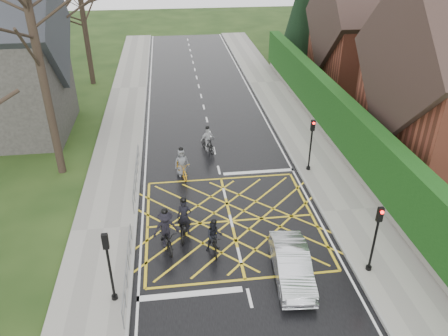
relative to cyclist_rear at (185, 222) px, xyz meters
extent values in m
plane|color=black|center=(2.25, 0.70, -0.64)|extent=(120.00, 120.00, 0.00)
cube|color=black|center=(2.25, 0.70, -0.64)|extent=(9.00, 80.00, 0.01)
cube|color=gray|center=(8.25, 0.70, -0.57)|extent=(3.00, 80.00, 0.15)
cube|color=gray|center=(-3.75, 0.70, -0.57)|extent=(3.00, 80.00, 0.15)
cube|color=slate|center=(10.00, 6.70, -0.29)|extent=(0.50, 38.00, 0.70)
cube|color=#10350E|center=(10.00, 6.70, 1.46)|extent=(0.90, 38.00, 2.80)
cube|color=brown|center=(17.00, 18.70, 2.36)|extent=(9.00, 8.00, 6.00)
cube|color=#31221D|center=(17.00, 18.70, 5.26)|extent=(9.80, 8.80, 8.80)
cylinder|color=black|center=(13.00, 26.70, -0.04)|extent=(0.50, 0.50, 1.20)
cone|color=black|center=(13.00, 26.70, 4.36)|extent=(4.60, 4.60, 10.00)
cylinder|color=black|center=(-6.75, 6.70, 4.86)|extent=(0.44, 0.44, 11.00)
cylinder|color=black|center=(-7.75, 14.70, 5.36)|extent=(0.44, 0.44, 12.00)
cylinder|color=black|center=(-7.05, 22.70, 4.36)|extent=(0.44, 0.44, 10.00)
cylinder|color=slate|center=(-2.40, -2.80, 0.36)|extent=(0.05, 5.00, 0.05)
cylinder|color=slate|center=(-2.40, -2.80, -0.09)|extent=(0.04, 5.00, 0.04)
cylinder|color=slate|center=(-2.40, -5.30, -0.14)|extent=(0.04, 0.04, 1.00)
cylinder|color=slate|center=(-2.40, -0.30, -0.14)|extent=(0.04, 0.04, 1.00)
cylinder|color=slate|center=(-2.40, 4.70, 0.36)|extent=(0.05, 6.00, 0.05)
cylinder|color=slate|center=(-2.40, 4.70, -0.09)|extent=(0.04, 6.00, 0.04)
cylinder|color=slate|center=(-2.40, 1.70, -0.14)|extent=(0.04, 0.04, 1.00)
cylinder|color=slate|center=(-2.40, 7.70, -0.14)|extent=(0.04, 0.04, 1.00)
cylinder|color=black|center=(7.35, 4.90, 0.86)|extent=(0.10, 0.10, 3.00)
cylinder|color=black|center=(7.35, 4.90, -0.49)|extent=(0.24, 0.24, 0.30)
cube|color=black|center=(7.35, 4.90, 2.26)|extent=(0.22, 0.16, 0.62)
sphere|color=#FF0C0C|center=(7.35, 4.78, 2.44)|extent=(0.14, 0.14, 0.14)
cylinder|color=black|center=(7.35, -3.50, 0.86)|extent=(0.10, 0.10, 3.00)
cylinder|color=black|center=(7.35, -3.50, -0.49)|extent=(0.24, 0.24, 0.30)
cube|color=black|center=(7.35, -3.50, 2.26)|extent=(0.22, 0.16, 0.62)
sphere|color=#FF0C0C|center=(7.35, -3.62, 2.44)|extent=(0.14, 0.14, 0.14)
cylinder|color=black|center=(-2.85, -3.80, 0.86)|extent=(0.10, 0.10, 3.00)
cylinder|color=black|center=(-2.85, -3.80, -0.49)|extent=(0.24, 0.24, 0.30)
cube|color=black|center=(-2.85, -3.80, 2.26)|extent=(0.22, 0.16, 0.62)
sphere|color=#FF0C0C|center=(-2.85, -3.68, 2.44)|extent=(0.14, 0.14, 0.14)
imported|color=black|center=(0.00, -0.03, -0.11)|extent=(1.02, 2.11, 1.07)
imported|color=black|center=(0.00, 0.07, 0.26)|extent=(0.72, 0.53, 1.81)
sphere|color=black|center=(0.00, 0.07, 1.19)|extent=(0.28, 0.28, 0.28)
imported|color=black|center=(1.22, -1.40, -0.15)|extent=(0.47, 1.64, 0.99)
imported|color=black|center=(1.22, -1.30, 0.11)|extent=(0.74, 0.58, 1.51)
sphere|color=black|center=(1.22, -1.30, 0.89)|extent=(0.24, 0.24, 0.24)
imported|color=black|center=(-0.85, -0.84, -0.10)|extent=(1.15, 2.16, 1.08)
imported|color=black|center=(-0.85, -0.74, 0.27)|extent=(1.30, 0.92, 1.83)
sphere|color=black|center=(-0.85, -0.74, 1.21)|extent=(0.29, 0.29, 0.29)
imported|color=black|center=(1.85, 8.19, -0.13)|extent=(1.10, 1.73, 1.01)
imported|color=#B0B1B4|center=(1.85, 8.29, 0.13)|extent=(0.98, 0.71, 1.55)
sphere|color=black|center=(1.85, 8.29, 0.93)|extent=(0.24, 0.24, 0.24)
imported|color=#B37815|center=(0.10, 5.32, -0.16)|extent=(1.07, 1.93, 0.96)
imported|color=#575A5E|center=(0.10, 5.42, 0.18)|extent=(0.90, 0.70, 1.64)
sphere|color=black|center=(0.10, 5.42, 1.02)|extent=(0.26, 0.26, 0.26)
imported|color=silver|center=(4.11, -3.39, 0.00)|extent=(1.66, 3.97, 1.28)
camera|label=1|loc=(-0.28, -16.20, 11.95)|focal=35.00mm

